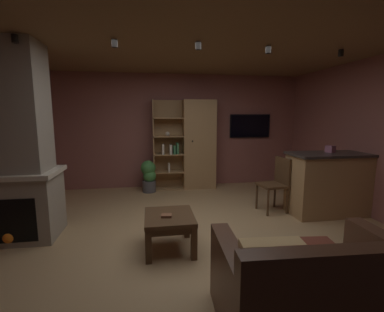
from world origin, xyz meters
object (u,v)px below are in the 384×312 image
leather_couch (313,293)px  wall_mounted_tv (250,126)px  table_book_0 (167,216)px  potted_floor_plant (149,175)px  coffee_table (169,222)px  bookshelf_cabinet (195,145)px  dining_chair (277,181)px  kitchen_bar_counter (336,183)px  stone_fireplace (13,153)px  tissue_box (330,149)px

leather_couch → wall_mounted_tv: bearing=75.3°
table_book_0 → potted_floor_plant: 2.64m
leather_couch → coffee_table: size_ratio=2.25×
potted_floor_plant → table_book_0: bearing=-85.4°
bookshelf_cabinet → coffee_table: bookshelf_cabinet is taller
table_book_0 → dining_chair: bearing=29.7°
bookshelf_cabinet → kitchen_bar_counter: (2.03, -1.97, -0.46)m
dining_chair → wall_mounted_tv: bearing=83.0°
coffee_table → table_book_0: table_book_0 is taller
table_book_0 → stone_fireplace: bearing=160.3°
dining_chair → potted_floor_plant: (-2.14, 1.52, -0.17)m
leather_couch → table_book_0: (-1.01, 1.37, 0.15)m
kitchen_bar_counter → tissue_box: 0.58m
table_book_0 → tissue_box: bearing=18.5°
coffee_table → wall_mounted_tv: wall_mounted_tv is taller
bookshelf_cabinet → leather_couch: 4.24m
leather_couch → potted_floor_plant: size_ratio=2.18×
potted_floor_plant → leather_couch: bearing=-73.0°
leather_couch → bookshelf_cabinet: bearing=92.7°
kitchen_bar_counter → table_book_0: size_ratio=12.81×
coffee_table → table_book_0: bearing=-123.1°
kitchen_bar_counter → potted_floor_plant: 3.54m
bookshelf_cabinet → table_book_0: bearing=-106.1°
bookshelf_cabinet → table_book_0: size_ratio=16.05×
wall_mounted_tv → stone_fireplace: bearing=-150.2°
kitchen_bar_counter → tissue_box: bearing=138.6°
table_book_0 → potted_floor_plant: bearing=94.6°
coffee_table → dining_chair: dining_chair is taller
tissue_box → coffee_table: (-2.72, -0.87, -0.73)m
potted_floor_plant → kitchen_bar_counter: bearing=-30.2°
tissue_box → wall_mounted_tv: bearing=105.7°
bookshelf_cabinet → wall_mounted_tv: 1.43m
stone_fireplace → wall_mounted_tv: size_ratio=2.62×
stone_fireplace → table_book_0: bearing=-19.7°
dining_chair → potted_floor_plant: bearing=144.6°
kitchen_bar_counter → dining_chair: (-0.91, 0.26, 0.02)m
leather_couch → dining_chair: size_ratio=1.60×
kitchen_bar_counter → leather_couch: 2.88m
dining_chair → wall_mounted_tv: size_ratio=0.95×
bookshelf_cabinet → wall_mounted_tv: bookshelf_cabinet is taller
stone_fireplace → bookshelf_cabinet: (2.73, 2.13, -0.17)m
kitchen_bar_counter → bookshelf_cabinet: bearing=135.9°
bookshelf_cabinet → dining_chair: 2.09m
potted_floor_plant → wall_mounted_tv: 2.62m
tissue_box → table_book_0: size_ratio=0.98×
kitchen_bar_counter → stone_fireplace: bearing=-178.0°
bookshelf_cabinet → stone_fireplace: bearing=-142.0°
tissue_box → dining_chair: (-0.83, 0.18, -0.55)m
stone_fireplace → dining_chair: bearing=6.2°
table_book_0 → potted_floor_plant: potted_floor_plant is taller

